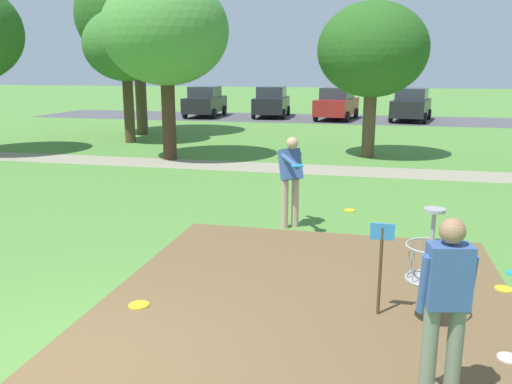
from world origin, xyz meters
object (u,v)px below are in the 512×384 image
(frisbee_far_left, at_px, (430,281))
(tree_mid_center, at_px, (125,46))
(tree_mid_right, at_px, (137,17))
(tree_mid_left, at_px, (373,50))
(disc_golf_basket, at_px, (425,261))
(frisbee_scattered_a, at_px, (508,358))
(parked_car_center_left, at_px, (272,102))
(player_throwing, at_px, (291,176))
(tree_far_left, at_px, (166,31))
(frisbee_near_basket, at_px, (504,289))
(parked_car_center_right, at_px, (337,104))
(parked_car_leftmost, at_px, (205,102))
(parked_car_rightmost, at_px, (411,105))
(frisbee_far_right, at_px, (139,305))
(frisbee_mid_grass, at_px, (350,210))
(player_waiting_left, at_px, (446,301))

(frisbee_far_left, xyz_separation_m, tree_mid_center, (-10.51, 12.16, 3.75))
(tree_mid_right, bearing_deg, tree_mid_left, -22.33)
(disc_golf_basket, height_order, frisbee_scattered_a, disc_golf_basket)
(tree_mid_center, height_order, parked_car_center_left, tree_mid_center)
(player_throwing, bearing_deg, tree_far_left, 127.49)
(frisbee_near_basket, relative_size, parked_car_center_right, 0.05)
(tree_mid_right, bearing_deg, tree_mid_center, -74.99)
(parked_car_leftmost, xyz_separation_m, parked_car_rightmost, (12.23, -0.01, 0.00))
(frisbee_near_basket, xyz_separation_m, frisbee_far_right, (-4.59, -1.57, 0.00))
(frisbee_far_right, xyz_separation_m, tree_far_left, (-3.79, 10.39, 4.02))
(player_throwing, xyz_separation_m, parked_car_center_left, (-4.89, 22.42, -0.06))
(frisbee_scattered_a, bearing_deg, frisbee_mid_grass, 109.32)
(parked_car_center_left, relative_size, parked_car_center_right, 0.98)
(frisbee_near_basket, bearing_deg, frisbee_far_left, 177.08)
(frisbee_scattered_a, bearing_deg, disc_golf_basket, 141.83)
(frisbee_far_left, relative_size, tree_mid_right, 0.03)
(player_waiting_left, relative_size, tree_mid_center, 0.33)
(tree_mid_left, bearing_deg, tree_mid_right, 157.67)
(frisbee_far_left, xyz_separation_m, parked_car_center_left, (-7.22, 24.55, 0.91))
(frisbee_far_right, xyz_separation_m, tree_mid_center, (-6.87, 13.78, 3.75))
(player_throwing, relative_size, parked_car_rightmost, 0.38)
(parked_car_leftmost, bearing_deg, frisbee_far_left, -64.78)
(player_waiting_left, relative_size, parked_car_center_left, 0.40)
(tree_far_left, bearing_deg, disc_golf_basket, -54.26)
(player_waiting_left, distance_m, frisbee_scattered_a, 1.53)
(player_throwing, xyz_separation_m, tree_mid_left, (1.22, 8.55, 2.49))
(disc_golf_basket, xyz_separation_m, frisbee_scattered_a, (0.83, -0.65, -0.74))
(frisbee_mid_grass, height_order, tree_mid_left, tree_mid_left)
(parked_car_center_left, xyz_separation_m, parked_car_rightmost, (8.17, -0.62, 0.00))
(tree_mid_left, distance_m, tree_mid_right, 11.05)
(frisbee_near_basket, height_order, parked_car_center_right, parked_car_center_right)
(frisbee_scattered_a, height_order, parked_car_leftmost, parked_car_leftmost)
(frisbee_far_left, xyz_separation_m, frisbee_scattered_a, (0.62, -1.91, 0.00))
(tree_mid_center, bearing_deg, parked_car_leftmost, 93.73)
(frisbee_far_right, bearing_deg, tree_mid_center, 116.52)
(frisbee_far_right, distance_m, parked_car_center_left, 26.43)
(frisbee_far_left, bearing_deg, player_waiting_left, -93.46)
(player_waiting_left, height_order, tree_far_left, tree_far_left)
(frisbee_scattered_a, height_order, tree_mid_left, tree_mid_left)
(frisbee_mid_grass, xyz_separation_m, parked_car_leftmost, (-9.97, 20.37, 0.91))
(frisbee_far_right, relative_size, parked_car_rightmost, 0.06)
(tree_mid_right, xyz_separation_m, parked_car_rightmost, (12.18, 9.10, -4.16))
(frisbee_scattered_a, xyz_separation_m, parked_car_rightmost, (0.33, 25.84, 0.91))
(parked_car_center_right, bearing_deg, parked_car_center_left, 169.19)
(player_waiting_left, distance_m, frisbee_far_left, 2.97)
(frisbee_near_basket, relative_size, frisbee_scattered_a, 1.08)
(disc_golf_basket, distance_m, tree_mid_left, 12.28)
(player_waiting_left, bearing_deg, frisbee_near_basket, 67.84)
(frisbee_far_left, bearing_deg, tree_mid_center, 130.84)
(player_waiting_left, relative_size, parked_car_rightmost, 0.38)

